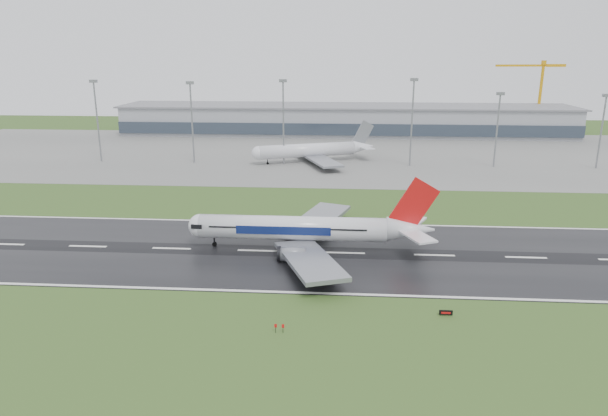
{
  "coord_description": "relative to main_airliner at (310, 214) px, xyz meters",
  "views": [
    {
      "loc": [
        -0.9,
        -116.08,
        43.98
      ],
      "look_at": [
        -10.14,
        12.0,
        7.0
      ],
      "focal_mm": 32.25,
      "sensor_mm": 36.0,
      "label": 1
    }
  ],
  "objects": [
    {
      "name": "ground",
      "position": [
        8.12,
        -2.14,
        -8.4
      ],
      "size": [
        520.0,
        520.0,
        0.0
      ],
      "primitive_type": "plane",
      "color": "#2D4B1B",
      "rests_on": "ground"
    },
    {
      "name": "runway_sign",
      "position": [
        25.51,
        -31.28,
        -7.88
      ],
      "size": [
        2.31,
        0.4,
        1.04
      ],
      "primitive_type": null,
      "rotation": [
        0.0,
        0.0,
        0.06
      ],
      "color": "black",
      "rests_on": "ground"
    },
    {
      "name": "floodmast_3",
      "position": [
        33.86,
        97.86,
        8.07
      ],
      "size": [
        0.64,
        0.64,
        32.95
      ],
      "primitive_type": "cylinder",
      "color": "gray",
      "rests_on": "ground"
    },
    {
      "name": "parked_airliner",
      "position": [
        -5.44,
        103.02,
        -0.52
      ],
      "size": [
        67.76,
        65.69,
        15.61
      ],
      "primitive_type": null,
      "rotation": [
        0.0,
        0.0,
        0.38
      ],
      "color": "silver",
      "rests_on": "apron"
    },
    {
      "name": "floodmast_1",
      "position": [
        -53.46,
        97.86,
        7.3
      ],
      "size": [
        0.64,
        0.64,
        31.4
      ],
      "primitive_type": "cylinder",
      "color": "gray",
      "rests_on": "ground"
    },
    {
      "name": "main_airliner",
      "position": [
        0.0,
        0.0,
        0.0
      ],
      "size": [
        56.46,
        53.8,
        16.6
      ],
      "primitive_type": null,
      "rotation": [
        0.0,
        0.0,
        -0.0
      ],
      "color": "silver",
      "rests_on": "runway"
    },
    {
      "name": "floodmast_2",
      "position": [
        -16.56,
        97.86,
        7.76
      ],
      "size": [
        0.64,
        0.64,
        32.33
      ],
      "primitive_type": "cylinder",
      "color": "gray",
      "rests_on": "ground"
    },
    {
      "name": "apron",
      "position": [
        8.12,
        122.86,
        -8.36
      ],
      "size": [
        400.0,
        130.0,
        0.08
      ],
      "primitive_type": "cube",
      "color": "slate",
      "rests_on": "ground"
    },
    {
      "name": "floodmast_4",
      "position": [
        66.63,
        97.86,
        5.52
      ],
      "size": [
        0.64,
        0.64,
        27.85
      ],
      "primitive_type": "cylinder",
      "color": "gray",
      "rests_on": "ground"
    },
    {
      "name": "runway",
      "position": [
        8.12,
        -2.14,
        -8.35
      ],
      "size": [
        400.0,
        45.0,
        0.1
      ],
      "primitive_type": "cube",
      "color": "black",
      "rests_on": "ground"
    },
    {
      "name": "tower_crane",
      "position": [
        115.62,
        197.86,
        11.35
      ],
      "size": [
        39.46,
        8.33,
        39.51
      ],
      "primitive_type": null,
      "rotation": [
        0.0,
        0.0,
        0.16
      ],
      "color": "orange",
      "rests_on": "ground"
    },
    {
      "name": "floodmast_0",
      "position": [
        -92.61,
        97.86,
        7.54
      ],
      "size": [
        0.64,
        0.64,
        31.89
      ],
      "primitive_type": "cylinder",
      "color": "gray",
      "rests_on": "ground"
    },
    {
      "name": "floodmast_5",
      "position": [
        105.71,
        97.86,
        5.3
      ],
      "size": [
        0.64,
        0.64,
        27.39
      ],
      "primitive_type": "cylinder",
      "color": "gray",
      "rests_on": "ground"
    },
    {
      "name": "terminal",
      "position": [
        8.12,
        182.86,
        -0.9
      ],
      "size": [
        240.0,
        36.0,
        15.0
      ],
      "primitive_type": "cube",
      "color": "gray",
      "rests_on": "ground"
    }
  ]
}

